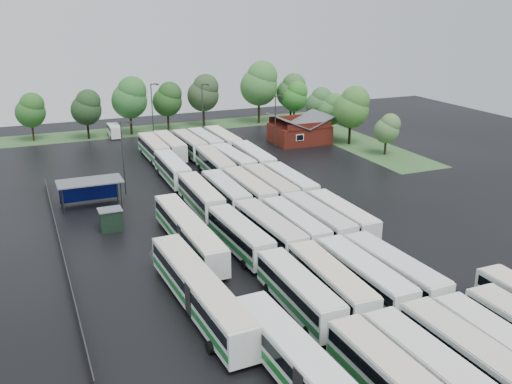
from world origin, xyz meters
name	(u,v)px	position (x,y,z in m)	size (l,w,h in m)	color
ground	(282,248)	(0.00, 0.00, 0.00)	(160.00, 160.00, 0.00)	black
brick_building	(300,133)	(24.00, 42.77, 1.87)	(10.07, 8.60, 5.39)	maroon
wash_shed	(90,184)	(-17.20, 22.02, 2.99)	(8.20, 4.20, 3.58)	#2D2D30
utility_hut	(111,219)	(-16.20, 12.60, 1.32)	(2.70, 2.20, 2.62)	black
grass_strip_north	(157,129)	(2.00, 64.80, 0.01)	(80.00, 10.00, 0.01)	#2E5327
grass_strip_east	(345,138)	(34.00, 42.80, 0.01)	(10.00, 50.00, 0.01)	#2E5327
west_fence	(61,248)	(-22.20, 8.00, 0.60)	(0.10, 50.00, 1.20)	#2D2D30
bus_r0c0	(395,383)	(-4.25, -25.86, 1.92)	(3.04, 12.62, 3.49)	silver
bus_r0c1	(433,374)	(-1.32, -26.14, 1.96)	(3.13, 12.86, 3.56)	silver
bus_r0c2	(472,360)	(2.16, -25.91, 1.94)	(3.06, 12.77, 3.53)	silver
bus_r0c3	(503,351)	(5.01, -25.92, 1.89)	(2.67, 12.34, 3.43)	silver
bus_r1c0	(299,291)	(-4.36, -12.34, 1.87)	(2.61, 12.22, 3.40)	silver
bus_r1c1	(330,283)	(-1.11, -12.15, 1.91)	(2.99, 12.53, 3.47)	silver
bus_r1c2	(363,277)	(2.19, -12.33, 1.95)	(2.83, 12.74, 3.54)	silver
bus_r1c3	(393,271)	(5.31, -12.49, 1.94)	(3.28, 12.80, 3.53)	silver
bus_r2c0	(240,236)	(-4.52, 1.03, 1.87)	(3.13, 12.32, 3.40)	silver
bus_r2c1	(269,230)	(-1.14, 0.99, 1.96)	(3.26, 12.93, 3.57)	silver
bus_r2c2	(295,226)	(2.12, 1.26, 1.86)	(2.73, 12.19, 3.38)	silver
bus_r2c3	(318,221)	(5.14, 1.51, 1.92)	(3.00, 12.60, 3.49)	silver
bus_r2c4	(341,217)	(8.24, 1.51, 1.88)	(2.75, 12.30, 3.42)	silver
bus_r3c0	(201,196)	(-4.48, 14.81, 1.91)	(2.82, 12.49, 3.47)	silver
bus_r3c1	(226,193)	(-1.09, 14.82, 1.89)	(2.72, 12.36, 3.43)	silver
bus_r3c2	(248,190)	(2.06, 14.75, 1.93)	(2.86, 12.65, 3.51)	silver
bus_r3c3	(270,187)	(5.13, 14.65, 1.95)	(2.78, 12.73, 3.54)	silver
bus_r3c4	(290,184)	(8.36, 15.04, 1.88)	(2.68, 12.30, 3.42)	silver
bus_r4c0	(172,169)	(-4.53, 28.38, 1.89)	(2.80, 12.39, 3.44)	silver
bus_r4c2	(215,164)	(2.04, 28.10, 1.95)	(3.18, 12.82, 3.54)	silver
bus_r4c3	(233,162)	(5.15, 28.51, 1.92)	(3.02, 12.62, 3.49)	silver
bus_r4c4	(253,159)	(8.56, 28.55, 1.96)	(3.10, 12.90, 3.57)	silver
bus_r5c0	(153,148)	(-4.21, 41.75, 1.90)	(2.66, 12.39, 3.45)	silver
bus_r5c1	(169,146)	(-1.34, 42.07, 1.91)	(2.89, 12.51, 3.47)	silver
bus_r5c2	(189,144)	(2.17, 42.02, 1.87)	(2.90, 12.29, 3.40)	silver
bus_r5c3	(205,143)	(5.17, 42.31, 1.87)	(2.87, 12.29, 3.41)	silver
bus_r5c4	(223,141)	(8.35, 42.02, 1.94)	(2.71, 12.65, 3.52)	silver
artic_bus_west_a	(308,375)	(-9.07, -22.99, 1.93)	(3.44, 18.87, 3.48)	silver
artic_bus_west_b	(189,232)	(-9.30, 3.98, 1.90)	(2.91, 18.51, 3.43)	silver
artic_bus_west_c	(199,291)	(-12.26, -9.16, 1.98)	(3.63, 19.31, 3.56)	silver
minibus	(114,130)	(-7.49, 60.99, 1.34)	(2.13, 5.54, 2.41)	white
tree_north_0	(31,110)	(-22.17, 63.94, 5.95)	(5.58, 5.58, 9.25)	#322216
tree_north_1	(87,107)	(-12.21, 61.42, 6.19)	(5.81, 5.81, 9.62)	black
tree_north_2	(130,97)	(-3.73, 61.94, 7.46)	(7.01, 7.01, 11.60)	black
tree_north_3	(168,99)	(4.23, 63.38, 6.41)	(6.02, 6.02, 9.97)	black
tree_north_4	(204,93)	(12.23, 64.19, 7.11)	(6.67, 6.67, 11.05)	black
tree_north_5	(260,83)	(24.37, 62.45, 8.66)	(8.13, 8.13, 13.46)	#332214
tree_north_6	(292,91)	(31.50, 61.26, 6.83)	(6.41, 6.41, 10.62)	black
tree_east_0	(388,128)	(33.85, 28.86, 4.67)	(4.41, 4.39, 7.27)	black
tree_east_1	(352,107)	(32.24, 37.90, 7.01)	(6.58, 6.58, 10.90)	black
tree_east_2	(333,109)	(31.92, 44.36, 5.57)	(5.23, 5.23, 8.66)	black
tree_east_3	(320,103)	(32.65, 50.76, 5.75)	(5.40, 5.40, 8.95)	black
tree_east_4	(295,96)	(31.24, 59.07, 5.94)	(5.58, 5.58, 9.24)	black
lamp_post_ne	(276,119)	(17.08, 38.52, 5.78)	(1.53, 0.30, 9.96)	#2D2D30
lamp_post_nw	(124,152)	(-11.93, 25.49, 5.90)	(1.57, 0.31, 10.17)	#2D2D30
lamp_post_back_w	(153,108)	(-0.77, 55.63, 6.27)	(1.66, 0.32, 10.79)	#2D2D30
lamp_post_back_e	(203,107)	(8.49, 53.35, 6.10)	(1.62, 0.32, 10.51)	#2D2D30
puddle_0	(376,366)	(-2.72, -21.68, 0.00)	(4.27, 4.27, 0.01)	black
puddle_1	(508,324)	(10.81, -21.09, 0.00)	(4.36, 4.36, 0.01)	black
puddle_2	(181,252)	(-10.42, 3.41, 0.00)	(6.69, 6.69, 0.01)	black
puddle_3	(335,254)	(4.52, -3.52, 0.00)	(4.61, 4.61, 0.01)	black
puddle_4	(469,295)	(11.24, -16.07, 0.00)	(3.72, 3.72, 0.01)	black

